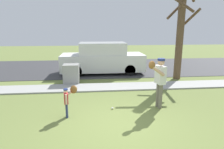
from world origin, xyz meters
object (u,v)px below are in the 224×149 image
object	(u,v)px
utility_cabinet	(71,74)
street_tree_near	(180,30)
person_adult	(159,78)
person_child	(69,97)
parked_van_white	(103,59)
baseball	(112,108)

from	to	relation	value
utility_cabinet	street_tree_near	distance (m)	6.12
person_adult	street_tree_near	distance (m)	4.77
person_child	parked_van_white	world-z (taller)	parked_van_white
street_tree_near	person_child	bearing A→B (deg)	-141.79
utility_cabinet	street_tree_near	bearing A→B (deg)	4.13
street_tree_near	parked_van_white	bearing A→B (deg)	155.82
person_child	parked_van_white	xyz separation A→B (m)	(1.37, 6.05, 0.25)
person_adult	baseball	xyz separation A→B (m)	(-1.61, 0.01, -1.05)
person_child	street_tree_near	distance (m)	7.15
baseball	utility_cabinet	size ratio (longest dim) A/B	0.07
person_adult	parked_van_white	world-z (taller)	parked_van_white
person_adult	utility_cabinet	bearing A→B (deg)	-54.67
street_tree_near	parked_van_white	world-z (taller)	street_tree_near
person_child	baseball	distance (m)	1.59
person_child	utility_cabinet	world-z (taller)	utility_cabinet
person_adult	baseball	size ratio (longest dim) A/B	23.53
person_adult	utility_cabinet	xyz separation A→B (m)	(-3.33, 3.42, -0.59)
person_adult	utility_cabinet	world-z (taller)	person_adult
utility_cabinet	street_tree_near	world-z (taller)	street_tree_near
parked_van_white	person_adult	bearing A→B (deg)	-73.79
person_adult	parked_van_white	bearing A→B (deg)	-82.73
person_child	parked_van_white	bearing A→B (deg)	68.26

